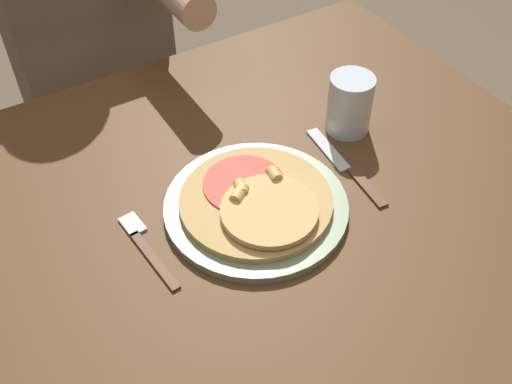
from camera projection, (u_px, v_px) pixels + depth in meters
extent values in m
cube|color=brown|center=(241.00, 229.00, 0.95)|extent=(1.19, 0.98, 0.03)
cylinder|color=brown|center=(332.00, 139.00, 1.66)|extent=(0.06, 0.06, 0.69)
cylinder|color=gray|center=(256.00, 206.00, 0.96)|extent=(0.30, 0.30, 0.01)
cylinder|color=tan|center=(256.00, 201.00, 0.95)|extent=(0.24, 0.24, 0.01)
cylinder|color=#B22D1E|center=(244.00, 184.00, 0.97)|extent=(0.13, 0.13, 0.00)
cylinder|color=tan|center=(269.00, 210.00, 0.92)|extent=(0.15, 0.15, 0.01)
cylinder|color=#E5BC5B|center=(274.00, 175.00, 0.96)|extent=(0.02, 0.03, 0.02)
cylinder|color=#E5BC5B|center=(241.00, 188.00, 0.94)|extent=(0.03, 0.03, 0.02)
cylinder|color=#E5BC5B|center=(239.00, 194.00, 0.93)|extent=(0.04, 0.04, 0.02)
cube|color=brown|center=(156.00, 262.00, 0.88)|extent=(0.02, 0.13, 0.00)
cube|color=silver|center=(132.00, 224.00, 0.94)|extent=(0.03, 0.05, 0.00)
cube|color=brown|center=(367.00, 187.00, 1.00)|extent=(0.03, 0.10, 0.00)
cube|color=silver|center=(328.00, 149.00, 1.06)|extent=(0.03, 0.12, 0.00)
cylinder|color=silver|center=(350.00, 104.00, 1.07)|extent=(0.08, 0.08, 0.11)
cylinder|color=#2D2D38|center=(91.00, 177.00, 1.71)|extent=(0.11, 0.11, 0.47)
cylinder|color=#2D2D38|center=(143.00, 158.00, 1.77)|extent=(0.11, 0.11, 0.47)
cube|color=#75604C|center=(80.00, 3.00, 1.37)|extent=(0.35, 0.22, 0.56)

